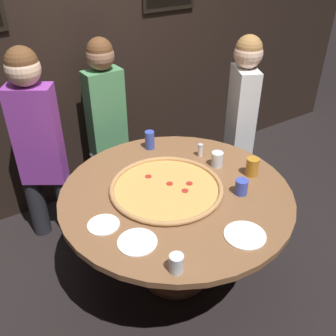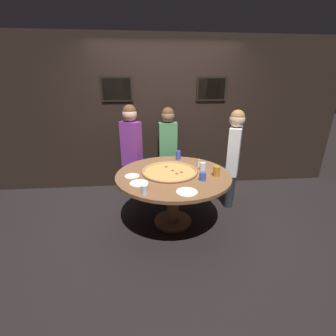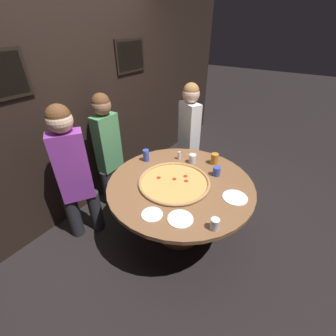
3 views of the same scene
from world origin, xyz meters
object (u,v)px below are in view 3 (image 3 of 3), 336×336
Objects in this scene: drink_cup_far_right at (216,171)px; drink_cup_front_edge at (214,159)px; diner_side_left at (73,170)px; diner_centre_back at (189,131)px; white_plate_far_back at (180,219)px; drink_cup_beside_pizza at (215,224)px; diner_far_left at (108,145)px; giant_pizza at (174,182)px; drink_cup_near_left at (146,155)px; drink_cup_near_right at (192,159)px; white_plate_right_side at (152,214)px; dining_table at (180,193)px; condiment_shaker at (179,155)px; white_plate_near_front at (235,197)px.

drink_cup_far_right is 0.24m from drink_cup_front_edge.
diner_side_left is (-0.91, 1.16, 0.08)m from drink_cup_far_right.
white_plate_far_back is at bearing -36.53° from diner_centre_back.
diner_far_left reaches higher than drink_cup_beside_pizza.
diner_side_left reaches higher than diner_centre_back.
diner_centre_back reaches higher than giant_pizza.
drink_cup_front_edge is at bearing -60.38° from drink_cup_near_left.
white_plate_far_back is (-0.84, -0.36, -0.05)m from drink_cup_near_right.
drink_cup_far_right is 0.07× the size of diner_far_left.
dining_table is at bearing 4.73° from white_plate_right_side.
diner_far_left is at bearing 86.03° from giant_pizza.
dining_table is 0.68m from drink_cup_beside_pizza.
diner_side_left is at bearing 146.42° from condiment_shaker.
diner_side_left reaches higher than diner_far_left.
diner_side_left reaches higher than drink_cup_beside_pizza.
drink_cup_far_right is at bearing -38.22° from giant_pizza.
diner_far_left is at bearing 102.33° from drink_cup_near_left.
white_plate_right_side is (-0.86, 0.20, -0.05)m from drink_cup_far_right.
drink_cup_near_right is at bearing 173.13° from diner_side_left.
drink_cup_beside_pizza reaches higher than dining_table.
white_plate_far_back is at bearing -171.49° from drink_cup_front_edge.
drink_cup_far_right is 0.96m from diner_centre_back.
drink_cup_front_edge is 1.26× the size of drink_cup_beside_pizza.
giant_pizza is at bearing -41.72° from diner_centre_back.
white_plate_far_back is at bearing -67.59° from white_plate_right_side.
dining_table is at bearing 31.78° from white_plate_far_back.
diner_far_left is (0.40, 1.63, 0.05)m from drink_cup_beside_pizza.
condiment_shaker is (-0.14, 0.39, -0.01)m from drink_cup_front_edge.
drink_cup_beside_pizza is at bearing -72.41° from white_plate_right_side.
dining_table is 0.59m from drink_cup_front_edge.
dining_table is 0.17m from giant_pizza.
diner_centre_back is (1.41, 0.74, 0.10)m from white_plate_far_back.
diner_side_left is at bearing 13.93° from diner_far_left.
diner_side_left is (-0.99, 0.82, 0.08)m from drink_cup_near_right.
drink_cup_far_right is 0.43× the size of white_plate_near_front.
dining_table is 1.11m from diner_centre_back.
drink_cup_far_right is at bearing -16.38° from diner_centre_back.
diner_centre_back is (1.02, 0.42, 0.09)m from giant_pizza.
white_plate_near_front is (0.45, -0.00, -0.05)m from drink_cup_beside_pizza.
white_plate_near_front is (-0.45, -0.42, -0.06)m from drink_cup_front_edge.
white_plate_near_front is 1.07× the size of white_plate_far_back.
dining_table is at bearing 166.96° from drink_cup_front_edge.
giant_pizza is at bearing -174.38° from drink_cup_near_right.
drink_cup_near_right is at bearing 76.37° from drink_cup_far_right.
drink_cup_near_right is 0.95m from white_plate_right_side.
diner_side_left is at bearing 128.31° from drink_cup_far_right.
white_plate_far_back is (-0.07, 0.27, -0.05)m from drink_cup_beside_pizza.
drink_cup_near_right is at bearing 62.97° from white_plate_near_front.
dining_table is 11.75× the size of drink_cup_front_edge.
white_plate_far_back is at bearing -148.22° from dining_table.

